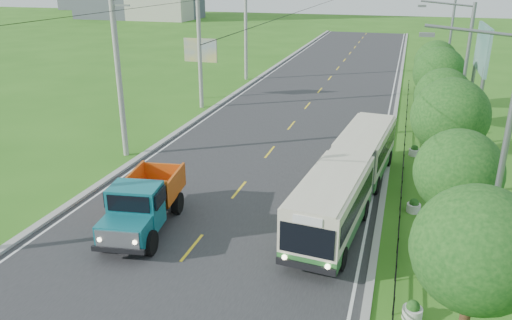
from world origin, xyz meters
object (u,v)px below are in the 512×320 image
at_px(tree_third, 450,120).
at_px(billboard_right, 482,55).
at_px(planter_front, 413,311).
at_px(bus, 350,173).
at_px(pole_mid, 200,45).
at_px(planter_far, 415,117).
at_px(dump_truck, 143,201).
at_px(tree_front, 478,254).
at_px(tree_fifth, 439,75).
at_px(billboard_left, 201,54).
at_px(tree_second, 459,176).
at_px(streetlight_far, 447,45).
at_px(pole_far, 246,29).
at_px(tree_fourth, 443,99).
at_px(tree_back, 436,64).
at_px(streetlight_mid, 461,78).
at_px(planter_mid, 414,151).
at_px(pole_near, 119,72).
at_px(streetlight_near, 497,163).
at_px(planter_near, 414,206).

distance_m(tree_third, billboard_right, 12.18).
height_order(planter_front, bus, bus).
bearing_deg(pole_mid, billboard_right, -2.78).
distance_m(planter_far, dump_truck, 23.90).
bearing_deg(pole_mid, tree_front, -53.91).
distance_m(tree_fifth, billboard_left, 19.74).
bearing_deg(tree_third, tree_second, -90.00).
bearing_deg(streetlight_far, pole_far, 165.19).
xyz_separation_m(tree_third, tree_fourth, (-0.00, 6.00, -0.40)).
relative_size(tree_back, dump_truck, 0.93).
relative_size(streetlight_mid, planter_mid, 13.54).
xyz_separation_m(pole_near, tree_back, (18.12, 17.14, -1.44)).
xyz_separation_m(tree_fourth, planter_far, (-1.26, 7.86, -3.30)).
distance_m(streetlight_mid, streetlight_far, 14.00).
bearing_deg(planter_mid, billboard_left, 151.08).
height_order(pole_near, streetlight_far, pole_near).
height_order(planter_far, billboard_left, billboard_left).
relative_size(planter_far, bus, 0.05).
height_order(tree_fifth, planter_front, tree_fifth).
relative_size(tree_second, planter_far, 7.91).
bearing_deg(bus, tree_second, -35.83).
relative_size(tree_fifth, planter_mid, 8.66).
bearing_deg(streetlight_far, pole_near, -134.86).
distance_m(streetlight_mid, bus, 10.08).
relative_size(tree_second, planter_mid, 7.91).
bearing_deg(billboard_left, tree_third, -39.33).
xyz_separation_m(tree_second, streetlight_near, (0.79, -2.14, 1.38)).
distance_m(planter_far, bus, 16.39).
relative_size(pole_far, bus, 0.71).
distance_m(tree_back, dump_truck, 28.23).
bearing_deg(planter_far, planter_front, -90.00).
bearing_deg(streetlight_near, planter_front, -135.60).
distance_m(streetlight_far, billboard_right, 8.18).
xyz_separation_m(tree_back, dump_truck, (-12.46, -25.23, -2.30)).
height_order(pole_near, billboard_left, pole_near).
relative_size(pole_near, pole_mid, 1.00).
xyz_separation_m(planter_front, billboard_left, (-18.10, 26.00, 3.58)).
height_order(tree_second, streetlight_mid, streetlight_mid).
distance_m(tree_third, billboard_left, 25.02).
bearing_deg(tree_back, tree_fifth, -90.00).
xyz_separation_m(streetlight_mid, planter_near, (-2.04, -8.00, -4.62)).
relative_size(planter_near, billboard_left, 0.13).
distance_m(streetlight_near, bus, 8.49).
bearing_deg(planter_front, tree_back, 87.44).
distance_m(streetlight_near, planter_front, 5.43).
bearing_deg(tree_fifth, pole_near, -148.41).
distance_m(tree_third, tree_fifth, 12.00).
relative_size(tree_second, bus, 0.38).
height_order(streetlight_mid, streetlight_far, same).
distance_m(tree_second, bus, 6.05).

